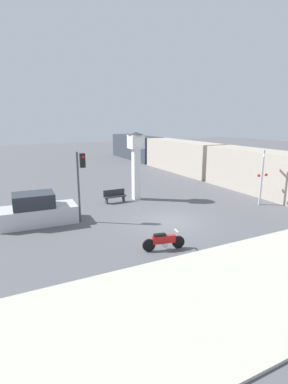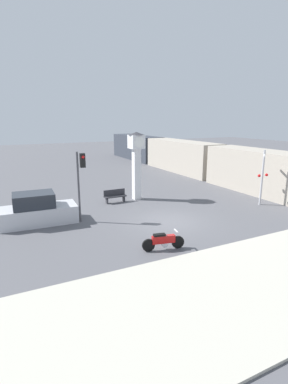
% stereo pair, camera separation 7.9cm
% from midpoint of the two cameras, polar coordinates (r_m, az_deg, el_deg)
% --- Properties ---
extents(ground_plane, '(120.00, 120.00, 0.00)m').
position_cam_midpoint_polar(ground_plane, '(17.58, 4.76, -5.62)').
color(ground_plane, '#56565B').
extents(sidewalk_strip, '(36.00, 6.00, 0.10)m').
position_cam_midpoint_polar(sidewalk_strip, '(12.60, 22.66, -14.74)').
color(sidewalk_strip, '#BCB7A8').
rests_on(sidewalk_strip, ground_plane).
extents(motorcycle, '(1.98, 0.60, 0.88)m').
position_cam_midpoint_polar(motorcycle, '(13.82, 3.60, -9.29)').
color(motorcycle, black).
rests_on(motorcycle, ground_plane).
extents(clock_tower, '(1.15, 1.15, 4.91)m').
position_cam_midpoint_polar(clock_tower, '(21.69, -1.64, 6.95)').
color(clock_tower, white).
rests_on(clock_tower, ground_plane).
extents(freight_train, '(2.80, 35.18, 3.40)m').
position_cam_midpoint_polar(freight_train, '(34.24, 7.02, 6.81)').
color(freight_train, '#ADA393').
rests_on(freight_train, ground_plane).
extents(traffic_light, '(0.50, 0.35, 4.06)m').
position_cam_midpoint_polar(traffic_light, '(17.26, -12.13, 3.36)').
color(traffic_light, '#47474C').
rests_on(traffic_light, ground_plane).
extents(railroad_crossing_signal, '(0.90, 0.82, 3.80)m').
position_cam_midpoint_polar(railroad_crossing_signal, '(21.94, 21.46, 2.98)').
color(railroad_crossing_signal, '#B7B7BC').
rests_on(railroad_crossing_signal, ground_plane).
extents(bench, '(1.60, 0.44, 0.92)m').
position_cam_midpoint_polar(bench, '(21.41, -5.71, -0.70)').
color(bench, '#2D2D33').
rests_on(bench, ground_plane).
extents(parked_car, '(4.29, 2.03, 1.80)m').
position_cam_midpoint_polar(parked_car, '(18.02, -19.78, -3.42)').
color(parked_car, silver).
rests_on(parked_car, ground_plane).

